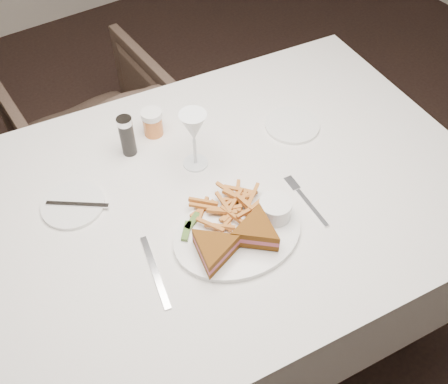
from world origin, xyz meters
name	(u,v)px	position (x,y,z in m)	size (l,w,h in m)	color
ground	(258,334)	(0.00, 0.00, 0.00)	(5.00, 5.00, 0.00)	black
table	(215,269)	(-0.10, 0.12, 0.38)	(1.44, 0.96, 0.75)	silver
chair_far	(93,125)	(-0.12, 1.05, 0.31)	(0.61, 0.57, 0.63)	#4C392F
table_setting	(219,200)	(-0.12, 0.07, 0.79)	(0.81, 0.66, 0.18)	white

